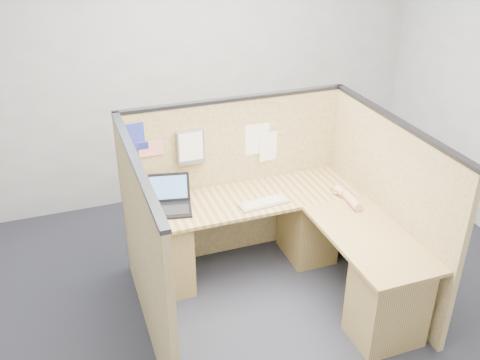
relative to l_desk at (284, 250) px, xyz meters
name	(u,v)px	position (x,y,z in m)	size (l,w,h in m)	color
floor	(276,313)	(-0.18, -0.29, -0.39)	(5.00, 5.00, 0.00)	black
wall_back	(195,72)	(-0.18, 1.96, 1.01)	(5.00, 5.00, 0.00)	#9C9FA1
cubicle_partitions	(258,208)	(-0.18, 0.14, 0.38)	(2.06, 1.83, 1.53)	brown
l_desk	(284,250)	(0.00, 0.00, 0.00)	(1.95, 1.75, 0.73)	brown
laptop	(168,201)	(-0.86, 0.46, 0.40)	(0.40, 0.40, 0.26)	black
keyboard	(264,203)	(-0.10, 0.24, 0.35)	(0.44, 0.18, 0.03)	gray
mouse	(338,191)	(0.59, 0.19, 0.36)	(0.11, 0.07, 0.05)	silver
hand_forearm	(348,197)	(0.60, 0.05, 0.37)	(0.11, 0.39, 0.08)	tan
blue_poster	(138,137)	(-1.03, 0.68, 0.91)	(0.19, 0.00, 0.25)	#22309D
american_flag	(148,150)	(-0.95, 0.67, 0.78)	(0.21, 0.01, 0.36)	olive
file_holder	(190,147)	(-0.60, 0.66, 0.76)	(0.23, 0.05, 0.30)	slate
paper_left	(270,146)	(0.14, 0.68, 0.65)	(0.21, 0.00, 0.27)	white
paper_right	(257,139)	(0.02, 0.68, 0.74)	(0.22, 0.00, 0.28)	white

